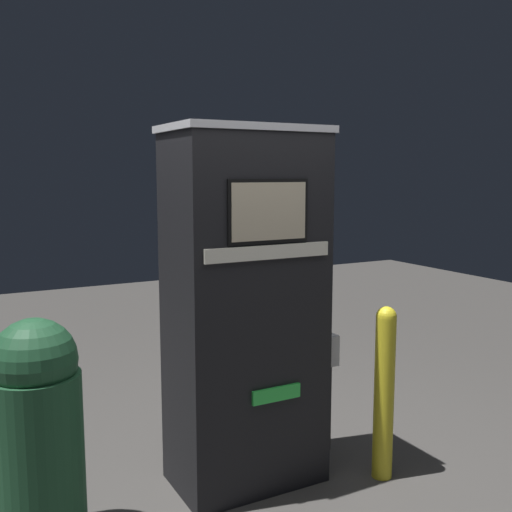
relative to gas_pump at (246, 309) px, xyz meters
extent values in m
plane|color=#423F3D|center=(0.00, -0.27, -1.06)|extent=(14.00, 14.00, 0.00)
cube|color=black|center=(0.00, 0.00, -0.49)|extent=(0.86, 0.54, 1.12)
cube|color=black|center=(0.00, 0.00, 0.54)|extent=(0.86, 0.54, 0.94)
cube|color=#B7B7BC|center=(0.00, 0.00, 1.03)|extent=(0.89, 0.57, 0.04)
cube|color=black|center=(0.00, -0.27, 0.59)|extent=(0.48, 0.01, 0.34)
cube|color=beige|center=(0.00, -0.28, 0.59)|extent=(0.45, 0.01, 0.31)
cube|color=silver|center=(0.00, -0.28, 0.37)|extent=(0.76, 0.02, 0.08)
cube|color=#33D84C|center=(0.05, -0.28, -0.44)|extent=(0.30, 0.02, 0.08)
cube|color=#B7B7BC|center=(0.47, -0.11, -0.27)|extent=(0.09, 0.24, 0.19)
cylinder|color=black|center=(0.47, -0.19, -0.63)|extent=(0.03, 0.03, 0.54)
cylinder|color=yellow|center=(0.74, -0.38, -0.55)|extent=(0.12, 0.12, 1.00)
sphere|color=yellow|center=(0.74, -0.38, -0.05)|extent=(0.12, 0.12, 0.12)
cylinder|color=#1E4C2D|center=(-1.19, -0.09, -0.62)|extent=(0.43, 0.43, 0.88)
sphere|color=#1E4C2D|center=(-1.19, -0.09, -0.11)|extent=(0.41, 0.41, 0.41)
camera|label=1|loc=(-1.58, -3.04, 0.79)|focal=42.00mm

